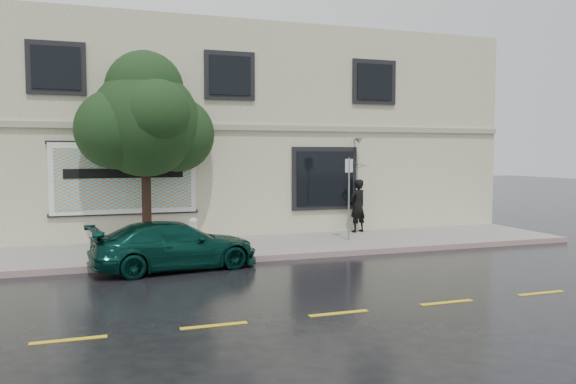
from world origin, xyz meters
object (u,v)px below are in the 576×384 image
object	(u,v)px
car	(175,245)
street_tree	(145,123)
fire_hydrant	(193,234)
pedestrian	(358,206)

from	to	relation	value
car	street_tree	world-z (taller)	street_tree
fire_hydrant	car	bearing A→B (deg)	-129.13
street_tree	car	bearing A→B (deg)	-82.08
car	pedestrian	bearing A→B (deg)	-70.64
car	pedestrian	size ratio (longest dim) A/B	2.25
pedestrian	fire_hydrant	xyz separation A→B (m)	(-5.75, -1.59, -0.46)
car	street_tree	xyz separation A→B (m)	(-0.42, 3.00, 3.06)
car	pedestrian	world-z (taller)	pedestrian
car	fire_hydrant	world-z (taller)	car
street_tree	fire_hydrant	bearing A→B (deg)	-46.50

